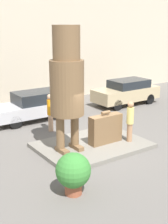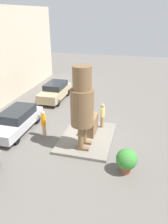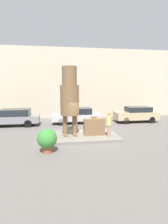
# 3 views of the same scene
# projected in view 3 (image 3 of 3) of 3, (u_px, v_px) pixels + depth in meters

# --- Properties ---
(ground_plane) EXTENTS (60.00, 60.00, 0.00)m
(ground_plane) POSITION_uv_depth(u_px,v_px,m) (86.00, 137.00, 12.46)
(ground_plane) COLOR #605B56
(pedestal) EXTENTS (4.38, 3.15, 0.17)m
(pedestal) POSITION_uv_depth(u_px,v_px,m) (86.00, 136.00, 12.45)
(pedestal) COLOR slate
(pedestal) RESTS_ON ground_plane
(building_backdrop) EXTENTS (28.00, 0.60, 7.87)m
(building_backdrop) POSITION_uv_depth(u_px,v_px,m) (74.00, 83.00, 20.11)
(building_backdrop) COLOR beige
(building_backdrop) RESTS_ON ground_plane
(statue_figure) EXTENTS (1.28, 1.28, 4.72)m
(statue_figure) POSITION_uv_depth(u_px,v_px,m) (70.00, 96.00, 11.88)
(statue_figure) COLOR brown
(statue_figure) RESTS_ON pedestal
(giant_suitcase) EXTENTS (1.45, 0.43, 1.36)m
(giant_suitcase) POSITION_uv_depth(u_px,v_px,m) (94.00, 127.00, 12.21)
(giant_suitcase) COLOR brown
(giant_suitcase) RESTS_ON pedestal
(tourist) EXTENTS (0.29, 0.29, 1.72)m
(tourist) POSITION_uv_depth(u_px,v_px,m) (109.00, 123.00, 11.86)
(tourist) COLOR #A87A56
(tourist) RESTS_ON pedestal
(parked_car_grey) EXTENTS (4.73, 1.83, 1.54)m
(parked_car_grey) POSITION_uv_depth(u_px,v_px,m) (13.00, 117.00, 15.85)
(parked_car_grey) COLOR gray
(parked_car_grey) RESTS_ON ground_plane
(parked_car_silver) EXTENTS (4.59, 1.72, 1.50)m
(parked_car_silver) POSITION_uv_depth(u_px,v_px,m) (76.00, 115.00, 16.99)
(parked_car_silver) COLOR #B7B7BC
(parked_car_silver) RESTS_ON ground_plane
(parked_car_tan) EXTENTS (4.28, 1.71, 1.55)m
(parked_car_tan) POSITION_uv_depth(u_px,v_px,m) (136.00, 114.00, 17.60)
(parked_car_tan) COLOR tan
(parked_car_tan) RESTS_ON ground_plane
(planter_pot) EXTENTS (1.06, 1.06, 1.30)m
(planter_pot) POSITION_uv_depth(u_px,v_px,m) (47.00, 139.00, 9.40)
(planter_pot) COLOR brown
(planter_pot) RESTS_ON ground_plane
(worker_hivis) EXTENTS (0.31, 0.31, 1.80)m
(worker_hivis) POSITION_uv_depth(u_px,v_px,m) (76.00, 117.00, 14.92)
(worker_hivis) COLOR tan
(worker_hivis) RESTS_ON ground_plane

